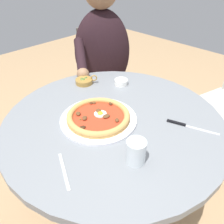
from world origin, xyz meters
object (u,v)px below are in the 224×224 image
object	(u,v)px
dining_table	(113,145)
cafe_chair_diner	(102,74)
steak_knife	(184,125)
water_glass	(136,153)
pizza_on_plate	(98,117)
ramekin_capers	(121,82)
diner_person	(103,79)
fork_utensil	(64,171)
olive_pan	(84,81)

from	to	relation	value
dining_table	cafe_chair_diner	size ratio (longest dim) A/B	1.11
cafe_chair_diner	steak_knife	bearing A→B (deg)	-112.40
cafe_chair_diner	water_glass	bearing A→B (deg)	-126.97
pizza_on_plate	steak_knife	bearing A→B (deg)	-51.47
ramekin_capers	diner_person	size ratio (longest dim) A/B	0.06
pizza_on_plate	fork_utensil	world-z (taller)	pizza_on_plate
steak_knife	cafe_chair_diner	world-z (taller)	cafe_chair_diner
dining_table	steak_knife	xyz separation A→B (m)	(0.17, -0.24, 0.15)
pizza_on_plate	water_glass	distance (m)	0.27
dining_table	ramekin_capers	size ratio (longest dim) A/B	13.37
pizza_on_plate	olive_pan	size ratio (longest dim) A/B	3.23
ramekin_capers	cafe_chair_diner	size ratio (longest dim) A/B	0.08
diner_person	cafe_chair_diner	xyz separation A→B (m)	(0.09, 0.10, -0.02)
olive_pan	diner_person	xyz separation A→B (m)	(0.34, 0.22, -0.19)
dining_table	fork_utensil	xyz separation A→B (m)	(-0.32, -0.08, 0.15)
dining_table	olive_pan	distance (m)	0.39
dining_table	cafe_chair_diner	world-z (taller)	cafe_chair_diner
water_glass	cafe_chair_diner	bearing A→B (deg)	53.03
steak_knife	ramekin_capers	world-z (taller)	ramekin_capers
steak_knife	cafe_chair_diner	distance (m)	0.98
dining_table	fork_utensil	bearing A→B (deg)	-165.11
steak_knife	water_glass	bearing A→B (deg)	176.13
water_glass	olive_pan	bearing A→B (deg)	66.99
ramekin_capers	olive_pan	size ratio (longest dim) A/B	0.70
steak_knife	diner_person	bearing A→B (deg)	70.40
pizza_on_plate	ramekin_capers	world-z (taller)	pizza_on_plate
water_glass	olive_pan	size ratio (longest dim) A/B	0.88
fork_utensil	pizza_on_plate	bearing A→B (deg)	24.91
pizza_on_plate	fork_utensil	xyz separation A→B (m)	(-0.26, -0.12, -0.01)
fork_utensil	cafe_chair_diner	xyz separation A→B (m)	(0.85, 0.74, -0.20)
ramekin_capers	fork_utensil	bearing A→B (deg)	-154.47
pizza_on_plate	ramekin_capers	bearing A→B (deg)	26.09
water_glass	pizza_on_plate	bearing A→B (deg)	75.25
cafe_chair_diner	pizza_on_plate	bearing A→B (deg)	-133.79
fork_utensil	diner_person	world-z (taller)	diner_person
dining_table	water_glass	size ratio (longest dim) A/B	10.64
steak_knife	diner_person	world-z (taller)	diner_person
cafe_chair_diner	diner_person	bearing A→B (deg)	-130.15
ramekin_capers	steak_knife	bearing A→B (deg)	-100.10
dining_table	fork_utensil	size ratio (longest dim) A/B	6.20
pizza_on_plate	olive_pan	xyz separation A→B (m)	(0.17, 0.29, -0.00)
ramekin_capers	dining_table	bearing A→B (deg)	-143.11
olive_pan	cafe_chair_diner	xyz separation A→B (m)	(0.42, 0.32, -0.21)
pizza_on_plate	diner_person	bearing A→B (deg)	45.53
dining_table	cafe_chair_diner	xyz separation A→B (m)	(0.54, 0.65, -0.05)
dining_table	cafe_chair_diner	distance (m)	0.85
pizza_on_plate	water_glass	world-z (taller)	water_glass
dining_table	diner_person	world-z (taller)	diner_person
fork_utensil	cafe_chair_diner	distance (m)	1.14
pizza_on_plate	diner_person	distance (m)	0.74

